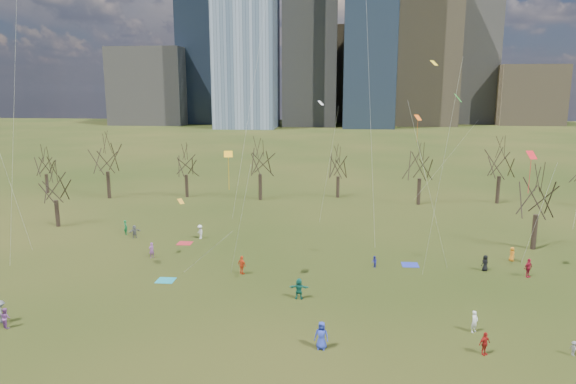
# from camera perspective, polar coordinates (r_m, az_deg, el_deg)

# --- Properties ---
(ground) EXTENTS (500.00, 500.00, 0.00)m
(ground) POSITION_cam_1_polar(r_m,az_deg,el_deg) (41.28, -1.62, -12.91)
(ground) COLOR black
(ground) RESTS_ON ground
(downtown_skyline) EXTENTS (212.50, 78.00, 118.00)m
(downtown_skyline) POSITION_cam_1_polar(r_m,az_deg,el_deg) (249.04, 3.95, 16.45)
(downtown_skyline) COLOR slate
(downtown_skyline) RESTS_ON ground
(bare_tree_row) EXTENTS (113.04, 29.80, 9.50)m
(bare_tree_row) POSITION_cam_1_polar(r_m,az_deg,el_deg) (75.49, 1.76, 3.11)
(bare_tree_row) COLOR black
(bare_tree_row) RESTS_ON ground
(blanket_teal) EXTENTS (1.60, 1.50, 0.03)m
(blanket_teal) POSITION_cam_1_polar(r_m,az_deg,el_deg) (48.25, -13.43, -9.53)
(blanket_teal) COLOR teal
(blanket_teal) RESTS_ON ground
(blanket_navy) EXTENTS (1.60, 1.50, 0.03)m
(blanket_navy) POSITION_cam_1_polar(r_m,az_deg,el_deg) (52.28, 13.41, -7.87)
(blanket_navy) COLOR #2331A6
(blanket_navy) RESTS_ON ground
(blanket_crimson) EXTENTS (1.60, 1.50, 0.03)m
(blanket_crimson) POSITION_cam_1_polar(r_m,az_deg,el_deg) (58.83, -11.40, -5.60)
(blanket_crimson) COLOR #B3232C
(blanket_crimson) RESTS_ON ground
(person_0) EXTENTS (1.01, 0.73, 1.92)m
(person_0) POSITION_cam_1_polar(r_m,az_deg,el_deg) (35.33, 3.74, -15.62)
(person_0) COLOR #2A3DB8
(person_0) RESTS_ON ground
(person_1) EXTENTS (0.69, 0.67, 1.60)m
(person_1) POSITION_cam_1_polar(r_m,az_deg,el_deg) (39.74, 20.02, -13.38)
(person_1) COLOR white
(person_1) RESTS_ON ground
(person_3) EXTENTS (0.60, 0.74, 1.00)m
(person_3) POSITION_cam_1_polar(r_m,az_deg,el_deg) (39.33, 29.18, -14.93)
(person_3) COLOR slate
(person_3) RESTS_ON ground
(person_4) EXTENTS (1.09, 0.96, 1.77)m
(person_4) POSITION_cam_1_polar(r_m,az_deg,el_deg) (48.38, -5.14, -8.09)
(person_4) COLOR #EA471A
(person_4) RESTS_ON ground
(person_5) EXTENTS (1.64, 0.52, 1.77)m
(person_5) POSITION_cam_1_polar(r_m,az_deg,el_deg) (42.85, 1.22, -10.68)
(person_5) COLOR #166654
(person_5) RESTS_ON ground
(person_6) EXTENTS (0.91, 0.82, 1.56)m
(person_6) POSITION_cam_1_polar(r_m,az_deg,el_deg) (52.51, 21.05, -7.38)
(person_6) COLOR black
(person_6) RESTS_ON ground
(person_7) EXTENTS (0.65, 0.70, 1.61)m
(person_7) POSITION_cam_1_polar(r_m,az_deg,el_deg) (54.54, -14.92, -6.26)
(person_7) COLOR #904D9A
(person_7) RESTS_ON ground
(person_8) EXTENTS (0.58, 0.67, 1.16)m
(person_8) POSITION_cam_1_polar(r_m,az_deg,el_deg) (50.66, 9.56, -7.67)
(person_8) COLOR #2629A5
(person_8) RESTS_ON ground
(person_9) EXTENTS (1.14, 1.21, 1.64)m
(person_9) POSITION_cam_1_polar(r_m,az_deg,el_deg) (60.08, -9.75, -4.38)
(person_9) COLOR white
(person_9) RESTS_ON ground
(person_10) EXTENTS (1.10, 0.94, 1.78)m
(person_10) POSITION_cam_1_polar(r_m,az_deg,el_deg) (52.32, 25.14, -7.65)
(person_10) COLOR #A4172D
(person_10) RESTS_ON ground
(person_11) EXTENTS (1.35, 1.26, 1.51)m
(person_11) POSITION_cam_1_polar(r_m,az_deg,el_deg) (62.13, -16.68, -4.24)
(person_11) COLOR slate
(person_11) RESTS_ON ground
(person_12) EXTENTS (0.61, 0.79, 1.44)m
(person_12) POSITION_cam_1_polar(r_m,az_deg,el_deg) (56.44, 23.62, -6.34)
(person_12) COLOR orange
(person_12) RESTS_ON ground
(person_13) EXTENTS (0.74, 0.75, 1.75)m
(person_13) POSITION_cam_1_polar(r_m,az_deg,el_deg) (63.82, -17.59, -3.77)
(person_13) COLOR #197038
(person_13) RESTS_ON ground
(person_14) EXTENTS (0.92, 0.87, 1.51)m
(person_14) POSITION_cam_1_polar(r_m,az_deg,el_deg) (43.27, -28.88, -12.14)
(person_14) COLOR #8C4C99
(person_14) RESTS_ON ground
(person_15) EXTENTS (1.20, 1.27, 1.72)m
(person_15) POSITION_cam_1_polar(r_m,az_deg,el_deg) (44.23, -29.26, -11.52)
(person_15) COLOR slate
(person_15) RESTS_ON ground
(person_16) EXTENTS (0.98, 0.81, 1.56)m
(person_16) POSITION_cam_1_polar(r_m,az_deg,el_deg) (36.94, 21.01, -15.45)
(person_16) COLOR #B21E19
(person_16) RESTS_ON ground
(kites_airborne) EXTENTS (57.48, 41.29, 33.68)m
(kites_airborne) POSITION_cam_1_polar(r_m,az_deg,el_deg) (49.44, 7.69, 7.20)
(kites_airborne) COLOR #F2A714
(kites_airborne) RESTS_ON ground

